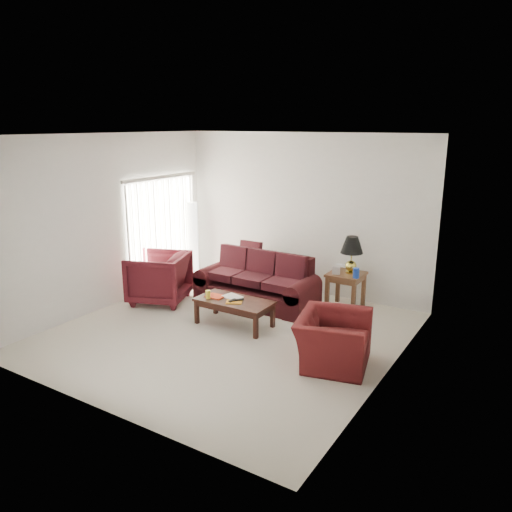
{
  "coord_description": "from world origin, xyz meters",
  "views": [
    {
      "loc": [
        4.16,
        -5.85,
        3.16
      ],
      "look_at": [
        0.0,
        0.85,
        1.05
      ],
      "focal_mm": 35.0,
      "sensor_mm": 36.0,
      "label": 1
    }
  ],
  "objects_px": {
    "sofa": "(256,280)",
    "coffee_table": "(234,313)",
    "end_table": "(345,291)",
    "armchair_left": "(159,278)",
    "floor_lamp": "(193,239)",
    "armchair_right": "(333,340)"
  },
  "relations": [
    {
      "from": "sofa",
      "to": "floor_lamp",
      "type": "xyz_separation_m",
      "value": [
        -2.01,
        0.72,
        0.36
      ]
    },
    {
      "from": "coffee_table",
      "to": "floor_lamp",
      "type": "bearing_deg",
      "value": 166.64
    },
    {
      "from": "sofa",
      "to": "end_table",
      "type": "relative_size",
      "value": 3.39
    },
    {
      "from": "sofa",
      "to": "armchair_left",
      "type": "bearing_deg",
      "value": -156.19
    },
    {
      "from": "armchair_left",
      "to": "coffee_table",
      "type": "relative_size",
      "value": 0.81
    },
    {
      "from": "sofa",
      "to": "end_table",
      "type": "distance_m",
      "value": 1.58
    },
    {
      "from": "armchair_left",
      "to": "coffee_table",
      "type": "bearing_deg",
      "value": 62.67
    },
    {
      "from": "end_table",
      "to": "floor_lamp",
      "type": "xyz_separation_m",
      "value": [
        -3.45,
        0.09,
        0.48
      ]
    },
    {
      "from": "end_table",
      "to": "sofa",
      "type": "bearing_deg",
      "value": -156.43
    },
    {
      "from": "sofa",
      "to": "coffee_table",
      "type": "height_order",
      "value": "sofa"
    },
    {
      "from": "floor_lamp",
      "to": "coffee_table",
      "type": "height_order",
      "value": "floor_lamp"
    },
    {
      "from": "sofa",
      "to": "end_table",
      "type": "bearing_deg",
      "value": 19.42
    },
    {
      "from": "armchair_left",
      "to": "coffee_table",
      "type": "height_order",
      "value": "armchair_left"
    },
    {
      "from": "end_table",
      "to": "floor_lamp",
      "type": "bearing_deg",
      "value": 178.57
    },
    {
      "from": "sofa",
      "to": "armchair_right",
      "type": "distance_m",
      "value": 2.53
    },
    {
      "from": "floor_lamp",
      "to": "armchair_left",
      "type": "relative_size",
      "value": 1.61
    },
    {
      "from": "armchair_left",
      "to": "armchair_right",
      "type": "bearing_deg",
      "value": 59.97
    },
    {
      "from": "sofa",
      "to": "coffee_table",
      "type": "xyz_separation_m",
      "value": [
        0.23,
        -1.03,
        -0.23
      ]
    },
    {
      "from": "floor_lamp",
      "to": "coffee_table",
      "type": "relative_size",
      "value": 1.31
    },
    {
      "from": "floor_lamp",
      "to": "end_table",
      "type": "bearing_deg",
      "value": -1.43
    },
    {
      "from": "end_table",
      "to": "coffee_table",
      "type": "relative_size",
      "value": 0.52
    },
    {
      "from": "end_table",
      "to": "coffee_table",
      "type": "distance_m",
      "value": 2.06
    }
  ]
}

